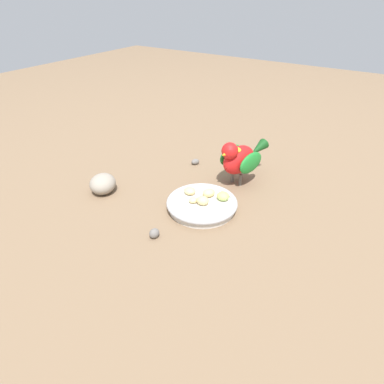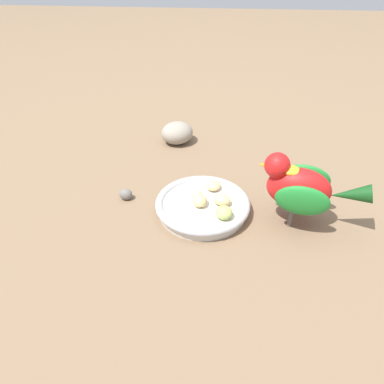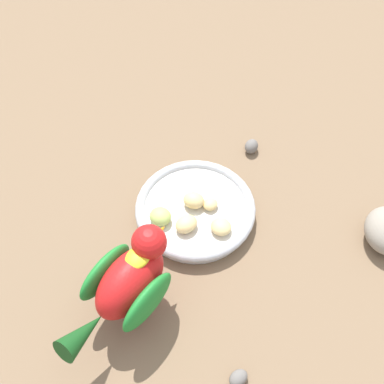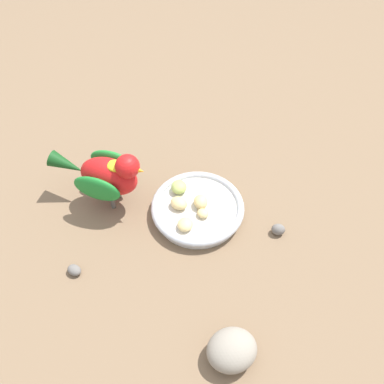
{
  "view_description": "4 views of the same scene",
  "coord_description": "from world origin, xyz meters",
  "px_view_note": "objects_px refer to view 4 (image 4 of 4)",
  "views": [
    {
      "loc": [
        -0.66,
        -0.38,
        0.53
      ],
      "look_at": [
        -0.02,
        0.04,
        0.06
      ],
      "focal_mm": 32.31,
      "sensor_mm": 36.0,
      "label": 1
    },
    {
      "loc": [
        0.02,
        -0.61,
        0.51
      ],
      "look_at": [
        -0.02,
        0.0,
        0.07
      ],
      "focal_mm": 37.08,
      "sensor_mm": 36.0,
      "label": 2
    },
    {
      "loc": [
        0.46,
        0.23,
        0.78
      ],
      "look_at": [
        -0.0,
        0.02,
        0.06
      ],
      "focal_mm": 53.54,
      "sensor_mm": 36.0,
      "label": 3
    },
    {
      "loc": [
        -0.04,
        0.57,
        0.74
      ],
      "look_at": [
        0.01,
        0.02,
        0.06
      ],
      "focal_mm": 41.18,
      "sensor_mm": 36.0,
      "label": 4
    }
  ],
  "objects_px": {
    "apple_piece_4": "(179,187)",
    "apple_piece_0": "(201,202)",
    "apple_piece_1": "(185,224)",
    "apple_piece_3": "(203,213)",
    "pebble_0": "(278,229)",
    "pebble_1": "(74,270)",
    "parrot": "(107,174)",
    "rock_large": "(232,350)",
    "apple_piece_2": "(179,203)",
    "feeding_bowl": "(196,209)"
  },
  "relations": [
    {
      "from": "apple_piece_0",
      "to": "rock_large",
      "type": "relative_size",
      "value": 0.41
    },
    {
      "from": "feeding_bowl",
      "to": "apple_piece_4",
      "type": "distance_m",
      "value": 0.06
    },
    {
      "from": "feeding_bowl",
      "to": "parrot",
      "type": "height_order",
      "value": "parrot"
    },
    {
      "from": "feeding_bowl",
      "to": "parrot",
      "type": "xyz_separation_m",
      "value": [
        0.18,
        -0.02,
        0.07
      ]
    },
    {
      "from": "pebble_1",
      "to": "apple_piece_3",
      "type": "bearing_deg",
      "value": -148.46
    },
    {
      "from": "apple_piece_0",
      "to": "apple_piece_3",
      "type": "relative_size",
      "value": 1.4
    },
    {
      "from": "apple_piece_4",
      "to": "parrot",
      "type": "height_order",
      "value": "parrot"
    },
    {
      "from": "apple_piece_4",
      "to": "apple_piece_0",
      "type": "bearing_deg",
      "value": 144.7
    },
    {
      "from": "apple_piece_3",
      "to": "pebble_0",
      "type": "height_order",
      "value": "apple_piece_3"
    },
    {
      "from": "apple_piece_2",
      "to": "rock_large",
      "type": "bearing_deg",
      "value": 112.69
    },
    {
      "from": "apple_piece_0",
      "to": "parrot",
      "type": "bearing_deg",
      "value": -3.27
    },
    {
      "from": "apple_piece_1",
      "to": "rock_large",
      "type": "bearing_deg",
      "value": 113.21
    },
    {
      "from": "apple_piece_4",
      "to": "rock_large",
      "type": "height_order",
      "value": "rock_large"
    },
    {
      "from": "apple_piece_0",
      "to": "pebble_1",
      "type": "bearing_deg",
      "value": 36.79
    },
    {
      "from": "apple_piece_0",
      "to": "pebble_1",
      "type": "distance_m",
      "value": 0.28
    },
    {
      "from": "pebble_1",
      "to": "apple_piece_2",
      "type": "bearing_deg",
      "value": -138.3
    },
    {
      "from": "apple_piece_1",
      "to": "pebble_0",
      "type": "height_order",
      "value": "apple_piece_1"
    },
    {
      "from": "apple_piece_0",
      "to": "pebble_1",
      "type": "xyz_separation_m",
      "value": [
        0.22,
        0.17,
        -0.02
      ]
    },
    {
      "from": "apple_piece_2",
      "to": "pebble_1",
      "type": "bearing_deg",
      "value": 41.7
    },
    {
      "from": "feeding_bowl",
      "to": "pebble_0",
      "type": "xyz_separation_m",
      "value": [
        -0.17,
        0.03,
        -0.0
      ]
    },
    {
      "from": "feeding_bowl",
      "to": "parrot",
      "type": "distance_m",
      "value": 0.19
    },
    {
      "from": "pebble_0",
      "to": "apple_piece_2",
      "type": "bearing_deg",
      "value": -8.62
    },
    {
      "from": "feeding_bowl",
      "to": "apple_piece_4",
      "type": "relative_size",
      "value": 5.62
    },
    {
      "from": "feeding_bowl",
      "to": "apple_piece_2",
      "type": "relative_size",
      "value": 5.34
    },
    {
      "from": "parrot",
      "to": "pebble_1",
      "type": "distance_m",
      "value": 0.2
    },
    {
      "from": "apple_piece_2",
      "to": "apple_piece_0",
      "type": "bearing_deg",
      "value": -170.45
    },
    {
      "from": "apple_piece_2",
      "to": "apple_piece_3",
      "type": "distance_m",
      "value": 0.05
    },
    {
      "from": "apple_piece_1",
      "to": "pebble_0",
      "type": "distance_m",
      "value": 0.19
    },
    {
      "from": "apple_piece_1",
      "to": "apple_piece_2",
      "type": "distance_m",
      "value": 0.05
    },
    {
      "from": "apple_piece_0",
      "to": "apple_piece_2",
      "type": "xyz_separation_m",
      "value": [
        0.04,
        0.01,
        -0.0
      ]
    },
    {
      "from": "feeding_bowl",
      "to": "apple_piece_1",
      "type": "bearing_deg",
      "value": 72.26
    },
    {
      "from": "parrot",
      "to": "rock_large",
      "type": "xyz_separation_m",
      "value": [
        -0.27,
        0.31,
        -0.06
      ]
    },
    {
      "from": "apple_piece_1",
      "to": "apple_piece_3",
      "type": "relative_size",
      "value": 1.36
    },
    {
      "from": "apple_piece_3",
      "to": "apple_piece_1",
      "type": "bearing_deg",
      "value": 44.59
    },
    {
      "from": "apple_piece_3",
      "to": "rock_large",
      "type": "height_order",
      "value": "rock_large"
    },
    {
      "from": "apple_piece_3",
      "to": "pebble_1",
      "type": "xyz_separation_m",
      "value": [
        0.23,
        0.14,
        -0.02
      ]
    },
    {
      "from": "apple_piece_2",
      "to": "apple_piece_4",
      "type": "height_order",
      "value": "apple_piece_4"
    },
    {
      "from": "rock_large",
      "to": "parrot",
      "type": "bearing_deg",
      "value": -48.98
    },
    {
      "from": "apple_piece_4",
      "to": "parrot",
      "type": "xyz_separation_m",
      "value": [
        0.14,
        0.02,
        0.05
      ]
    },
    {
      "from": "pebble_0",
      "to": "apple_piece_0",
      "type": "bearing_deg",
      "value": -13.52
    },
    {
      "from": "apple_piece_2",
      "to": "apple_piece_1",
      "type": "bearing_deg",
      "value": 110.21
    },
    {
      "from": "pebble_1",
      "to": "apple_piece_1",
      "type": "bearing_deg",
      "value": -151.07
    },
    {
      "from": "apple_piece_0",
      "to": "rock_large",
      "type": "bearing_deg",
      "value": 104.44
    },
    {
      "from": "parrot",
      "to": "rock_large",
      "type": "bearing_deg",
      "value": -37.14
    },
    {
      "from": "apple_piece_4",
      "to": "pebble_0",
      "type": "relative_size",
      "value": 1.25
    },
    {
      "from": "apple_piece_0",
      "to": "rock_large",
      "type": "distance_m",
      "value": 0.3
    },
    {
      "from": "pebble_0",
      "to": "pebble_1",
      "type": "xyz_separation_m",
      "value": [
        0.38,
        0.13,
        -0.0
      ]
    },
    {
      "from": "apple_piece_0",
      "to": "apple_piece_4",
      "type": "distance_m",
      "value": 0.06
    },
    {
      "from": "apple_piece_0",
      "to": "apple_piece_2",
      "type": "bearing_deg",
      "value": 9.55
    },
    {
      "from": "apple_piece_4",
      "to": "pebble_0",
      "type": "xyz_separation_m",
      "value": [
        -0.21,
        0.07,
        -0.02
      ]
    }
  ]
}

